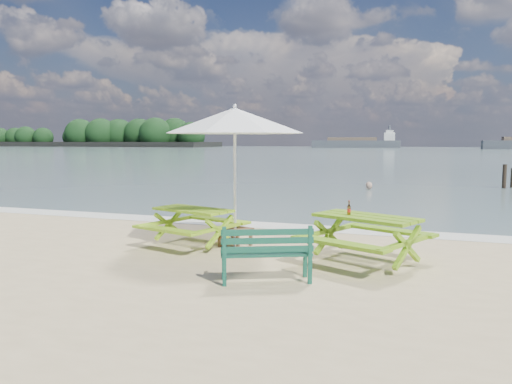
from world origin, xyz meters
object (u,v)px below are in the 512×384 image
(picnic_table_left, at_px, (193,228))
(park_bench, at_px, (266,264))
(picnic_table_right, at_px, (366,241))
(patio_umbrella, at_px, (235,121))
(side_table, at_px, (235,237))
(beer_bottle, at_px, (349,210))
(swimmer, at_px, (368,201))

(picnic_table_left, bearing_deg, park_bench, -41.30)
(picnic_table_right, height_order, park_bench, same)
(patio_umbrella, bearing_deg, side_table, 0.00)
(beer_bottle, distance_m, swimmer, 13.39)
(swimmer, bearing_deg, picnic_table_left, -98.30)
(picnic_table_right, relative_size, park_bench, 1.75)
(picnic_table_right, xyz_separation_m, park_bench, (-1.26, -1.57, -0.14))
(picnic_table_left, bearing_deg, beer_bottle, -5.26)
(picnic_table_right, relative_size, swimmer, 1.45)
(side_table, bearing_deg, picnic_table_right, -12.29)
(park_bench, height_order, swimmer, park_bench)
(picnic_table_left, relative_size, patio_umbrella, 0.64)
(picnic_table_right, bearing_deg, beer_bottle, 174.30)
(picnic_table_right, distance_m, park_bench, 2.02)
(picnic_table_right, bearing_deg, patio_umbrella, 167.71)
(park_bench, distance_m, beer_bottle, 1.98)
(picnic_table_left, height_order, side_table, picnic_table_left)
(picnic_table_left, bearing_deg, side_table, 17.64)
(park_bench, distance_m, swimmer, 14.88)
(patio_umbrella, distance_m, beer_bottle, 2.85)
(side_table, height_order, swimmer, side_table)
(patio_umbrella, bearing_deg, swimmer, 85.07)
(picnic_table_right, distance_m, swimmer, 13.41)
(park_bench, relative_size, patio_umbrella, 0.42)
(patio_umbrella, bearing_deg, park_bench, -57.72)
(patio_umbrella, relative_size, swimmer, 1.98)
(beer_bottle, bearing_deg, patio_umbrella, 166.88)
(park_bench, xyz_separation_m, beer_bottle, (0.96, 1.60, 0.65))
(picnic_table_left, relative_size, side_table, 3.19)
(picnic_table_right, height_order, beer_bottle, beer_bottle)
(picnic_table_right, height_order, side_table, picnic_table_right)
(picnic_table_right, bearing_deg, swimmer, 96.51)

